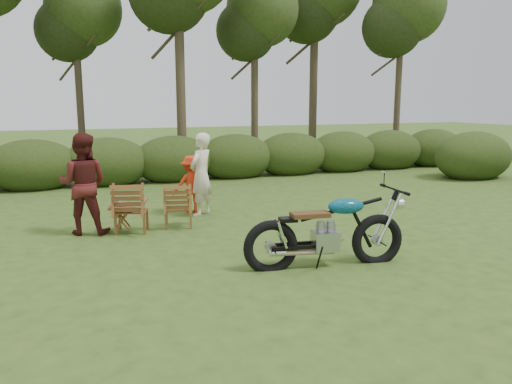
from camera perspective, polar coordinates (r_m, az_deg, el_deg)
name	(u,v)px	position (r m, az deg, el deg)	size (l,w,h in m)	color
ground	(312,270)	(7.38, 6.37, -8.88)	(80.00, 80.00, 0.00)	#2C4918
tree_line	(182,56)	(16.38, -8.48, 15.10)	(22.52, 11.62, 8.14)	#3D3121
motorcycle	(325,265)	(7.62, 7.85, -8.30)	(2.34, 0.89, 1.34)	#0D89B3
lawn_chair_right	(179,227)	(9.91, -8.83, -3.93)	(0.60, 0.60, 0.87)	brown
lawn_chair_left	(132,232)	(9.70, -13.96, -4.43)	(0.66, 0.66, 0.96)	brown
side_table	(122,219)	(9.61, -15.02, -3.05)	(0.49, 0.41, 0.51)	brown
cup	(122,204)	(9.51, -15.06, -1.33)	(0.12, 0.12, 0.10)	beige
adult_a	(202,215)	(10.81, -6.20, -2.66)	(0.65, 0.42, 1.77)	beige
adult_b	(86,233)	(9.84, -18.83, -4.47)	(0.90, 0.70, 1.86)	#4E1816
child	(192,212)	(11.13, -7.34, -2.30)	(0.81, 0.47, 1.26)	red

